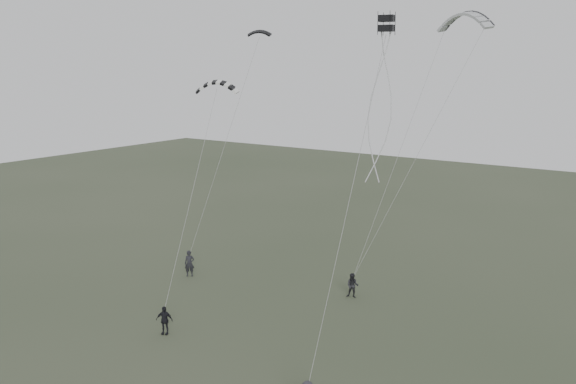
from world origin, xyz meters
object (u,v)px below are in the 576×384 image
Objects in this scene: kite_box at (387,23)px; kite_pale_large at (465,14)px; flyer_right at (353,286)px; flyer_center at (164,320)px; kite_striped at (217,82)px; kite_dark_small at (259,32)px; flyer_left at (189,263)px.

kite_pale_large is at bearing 76.93° from kite_box.
kite_pale_large reaches higher than flyer_right.
flyer_center is at bearing -136.10° from flyer_right.
kite_dark_small is at bearing 69.81° from kite_striped.
kite_dark_small is at bearing -146.22° from kite_pale_large.
kite_pale_large is (16.43, 8.65, 17.37)m from flyer_left.
kite_box is (4.68, -6.47, 16.10)m from flyer_right.
kite_pale_large is (4.63, 5.57, 17.51)m from flyer_right.
kite_box is at bearing -5.98° from flyer_center.
kite_box is at bearing -48.63° from flyer_left.
flyer_left reaches higher than flyer_center.
flyer_right is 2.25× the size of kite_box.
flyer_center is 20.06m from kite_box.
kite_striped is at bearing -107.76° from kite_dark_small.
kite_striped is 13.49m from kite_box.
flyer_center is (-6.50, -10.73, 0.00)m from flyer_right.
flyer_center is at bearing -92.26° from flyer_left.
flyer_right is (11.80, 3.09, -0.13)m from flyer_left.
flyer_center reaches higher than flyer_right.
kite_box is at bearing -69.03° from flyer_right.
kite_pale_large is 12.12m from kite_box.
kite_box reaches higher than flyer_right.
kite_striped is at bearing 154.45° from kite_box.
flyer_center is (5.30, -7.64, -0.13)m from flyer_left.
kite_striped is (3.60, -0.59, 13.11)m from flyer_left.
kite_box is at bearing -40.40° from kite_striped.
kite_striped is at bearing -125.08° from kite_pale_large.
flyer_right is 0.61× the size of kite_striped.
flyer_center is 0.45× the size of kite_pale_large.
kite_box is (11.18, 4.26, 16.10)m from flyer_center.
flyer_right is at bearing -110.58° from kite_pale_large.
kite_striped is (-12.83, -9.24, -4.27)m from kite_pale_large.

